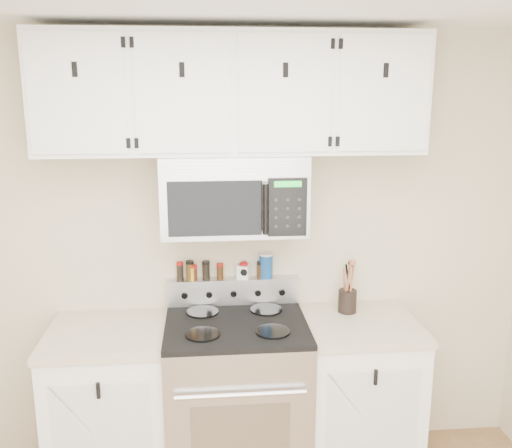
{
  "coord_description": "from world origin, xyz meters",
  "views": [
    {
      "loc": [
        -0.16,
        -1.43,
        2.18
      ],
      "look_at": [
        0.11,
        1.45,
        1.49
      ],
      "focal_mm": 40.0,
      "sensor_mm": 36.0,
      "label": 1
    }
  ],
  "objects": [
    {
      "name": "back_wall",
      "position": [
        0.0,
        1.75,
        1.25
      ],
      "size": [
        3.5,
        0.01,
        2.5
      ],
      "primitive_type": "cube",
      "color": "#BEAD8E",
      "rests_on": "floor"
    },
    {
      "name": "range",
      "position": [
        0.0,
        1.43,
        0.49
      ],
      "size": [
        0.76,
        0.65,
        1.1
      ],
      "color": "#B7B7BA",
      "rests_on": "floor"
    },
    {
      "name": "base_cabinet_left",
      "position": [
        -0.69,
        1.45,
        0.46
      ],
      "size": [
        0.64,
        0.62,
        0.92
      ],
      "color": "white",
      "rests_on": "floor"
    },
    {
      "name": "base_cabinet_right",
      "position": [
        0.69,
        1.45,
        0.46
      ],
      "size": [
        0.64,
        0.62,
        0.92
      ],
      "color": "white",
      "rests_on": "floor"
    },
    {
      "name": "microwave",
      "position": [
        0.0,
        1.55,
        1.63
      ],
      "size": [
        0.76,
        0.44,
        0.42
      ],
      "color": "#9E9EA3",
      "rests_on": "back_wall"
    },
    {
      "name": "upper_cabinets",
      "position": [
        -0.0,
        1.58,
        2.15
      ],
      "size": [
        2.0,
        0.35,
        0.62
      ],
      "color": "white",
      "rests_on": "back_wall"
    },
    {
      "name": "utensil_crock",
      "position": [
        0.65,
        1.58,
        1.0
      ],
      "size": [
        0.1,
        0.1,
        0.31
      ],
      "color": "black",
      "rests_on": "base_cabinet_right"
    },
    {
      "name": "kitchen_timer",
      "position": [
        0.06,
        1.71,
        1.14
      ],
      "size": [
        0.08,
        0.08,
        0.08
      ],
      "primitive_type": "cube",
      "rotation": [
        0.0,
        0.0,
        -0.42
      ],
      "color": "white",
      "rests_on": "range"
    },
    {
      "name": "salt_canister",
      "position": [
        0.19,
        1.71,
        1.17
      ],
      "size": [
        0.08,
        0.08,
        0.15
      ],
      "color": "navy",
      "rests_on": "range"
    },
    {
      "name": "spice_jar_0",
      "position": [
        -0.3,
        1.71,
        1.16
      ],
      "size": [
        0.04,
        0.04,
        0.11
      ],
      "color": "black",
      "rests_on": "range"
    },
    {
      "name": "spice_jar_1",
      "position": [
        -0.25,
        1.71,
        1.16
      ],
      "size": [
        0.05,
        0.05,
        0.11
      ],
      "color": "#453310",
      "rests_on": "range"
    },
    {
      "name": "spice_jar_2",
      "position": [
        -0.24,
        1.71,
        1.15
      ],
      "size": [
        0.05,
        0.05,
        0.09
      ],
      "color": "gold",
      "rests_on": "range"
    },
    {
      "name": "spice_jar_3",
      "position": [
        -0.22,
        1.71,
        1.14
      ],
      "size": [
        0.04,
        0.04,
        0.09
      ],
      "color": "#452010",
      "rests_on": "range"
    },
    {
      "name": "spice_jar_4",
      "position": [
        -0.15,
        1.71,
        1.16
      ],
      "size": [
        0.04,
        0.04,
        0.11
      ],
      "color": "black",
      "rests_on": "range"
    },
    {
      "name": "spice_jar_5",
      "position": [
        -0.07,
        1.71,
        1.15
      ],
      "size": [
        0.04,
        0.04,
        0.09
      ],
      "color": "#3B220E",
      "rests_on": "range"
    },
    {
      "name": "spice_jar_6",
      "position": [
        0.06,
        1.71,
        1.15
      ],
      "size": [
        0.04,
        0.04,
        0.09
      ],
      "color": "gold",
      "rests_on": "range"
    },
    {
      "name": "spice_jar_7",
      "position": [
        0.07,
        1.71,
        1.15
      ],
      "size": [
        0.04,
        0.04,
        0.1
      ],
      "color": "black",
      "rests_on": "range"
    },
    {
      "name": "spice_jar_8",
      "position": [
        0.16,
        1.71,
        1.15
      ],
      "size": [
        0.05,
        0.05,
        0.1
      ],
      "color": "#38230D",
      "rests_on": "range"
    },
    {
      "name": "spice_jar_9",
      "position": [
        0.18,
        1.71,
        1.15
      ],
      "size": [
        0.04,
        0.04,
        0.1
      ],
      "color": "gold",
      "rests_on": "range"
    }
  ]
}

